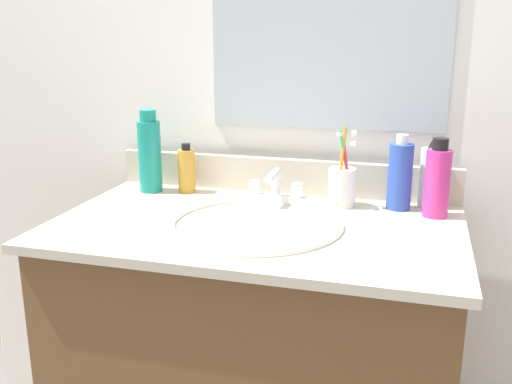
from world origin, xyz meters
TOP-DOWN VIEW (x-y plane):
  - vanity_cabinet at (0.00, 0.00)m, footprint 0.87×0.50m
  - countertop at (0.00, 0.00)m, footprint 0.90×0.55m
  - backsplash at (0.00, 0.26)m, footprint 0.90×0.02m
  - back_wall at (0.00, 0.32)m, footprint 2.00×0.04m
  - mirror_panel at (0.10, 0.30)m, footprint 0.60×0.01m
  - sink_basin at (-0.00, -0.02)m, footprint 0.39×0.39m
  - faucet at (-0.00, 0.18)m, footprint 0.16×0.10m
  - bottle_shampoo_blue at (0.30, 0.19)m, footprint 0.06×0.06m
  - bottle_oil_amber at (-0.25, 0.20)m, footprint 0.05×0.05m
  - bottle_soap_pink at (0.38, 0.16)m, footprint 0.06×0.06m
  - bottle_mouthwash_teal at (-0.34, 0.18)m, footprint 0.06×0.06m
  - bottle_lotion_white at (0.37, 0.23)m, footprint 0.05×0.05m
  - cup_white_ceramic at (0.17, 0.18)m, footprint 0.07×0.08m

SIDE VIEW (x-z plane):
  - vanity_cabinet at x=0.00m, z-range 0.00..0.77m
  - back_wall at x=0.00m, z-range 0.00..1.30m
  - sink_basin at x=0.00m, z-range 0.71..0.82m
  - countertop at x=0.00m, z-range 0.77..0.79m
  - faucet at x=0.00m, z-range 0.78..0.86m
  - backsplash at x=0.00m, z-range 0.79..0.88m
  - cup_white_ceramic at x=0.17m, z-range 0.75..0.94m
  - bottle_oil_amber at x=-0.25m, z-range 0.79..0.92m
  - bottle_lotion_white at x=0.37m, z-range 0.78..0.95m
  - bottle_shampoo_blue at x=0.30m, z-range 0.78..0.96m
  - bottle_soap_pink at x=0.38m, z-range 0.78..0.97m
  - bottle_mouthwash_teal at x=-0.34m, z-range 0.79..1.00m
  - mirror_panel at x=0.10m, z-range 0.96..1.52m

